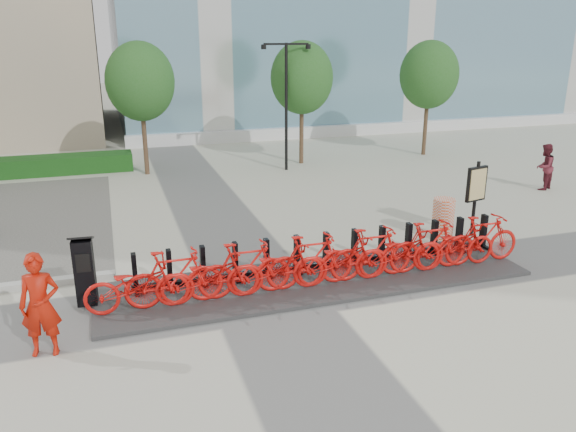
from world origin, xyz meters
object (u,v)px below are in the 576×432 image
object	(u,v)px
worker_red	(40,305)
construction_barrel	(443,219)
kiosk	(85,271)
pedestrian	(544,167)
map_sign	(476,187)
bike_0	(137,285)

from	to	relation	value
worker_red	construction_barrel	world-z (taller)	worker_red
kiosk	worker_red	xyz separation A→B (m)	(-0.66, -1.61, 0.13)
pedestrian	map_sign	world-z (taller)	map_sign
kiosk	worker_red	distance (m)	1.75
kiosk	worker_red	bearing A→B (deg)	-108.06
bike_0	worker_red	world-z (taller)	worker_red
construction_barrel	map_sign	distance (m)	1.22
worker_red	pedestrian	distance (m)	17.20
kiosk	pedestrian	xyz separation A→B (m)	(15.34, 4.68, 0.03)
worker_red	pedestrian	size ratio (longest dim) A/B	1.12
worker_red	map_sign	distance (m)	11.04
pedestrian	construction_barrel	size ratio (longest dim) A/B	1.47
worker_red	map_sign	xyz separation A→B (m)	(10.65, 2.88, 0.46)
worker_red	bike_0	bearing A→B (deg)	38.81
bike_0	construction_barrel	xyz separation A→B (m)	(8.12, 1.94, -0.06)
construction_barrel	map_sign	xyz separation A→B (m)	(0.90, -0.07, 0.82)
kiosk	map_sign	size ratio (longest dim) A/B	0.72
pedestrian	map_sign	size ratio (longest dim) A/B	0.79
worker_red	construction_barrel	distance (m)	10.19
construction_barrel	worker_red	bearing A→B (deg)	-163.16
kiosk	map_sign	distance (m)	10.08
kiosk	construction_barrel	size ratio (longest dim) A/B	1.34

